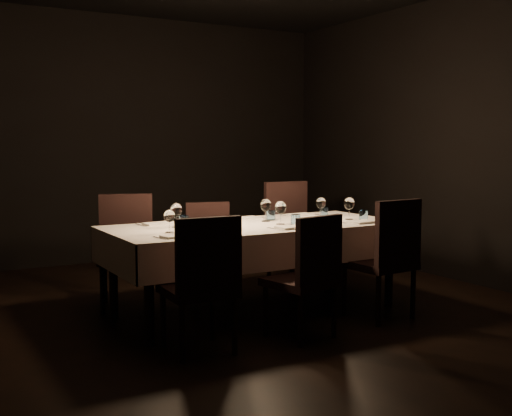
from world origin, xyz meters
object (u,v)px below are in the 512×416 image
chair_near_left (203,279)px  chair_far_center (209,244)px  dining_table (256,233)px  chair_far_left (126,245)px  chair_near_right (387,254)px  chair_far_right (293,229)px  chair_near_center (308,271)px

chair_near_left → chair_far_center: chair_near_left is taller
dining_table → chair_far_left: size_ratio=2.54×
dining_table → chair_far_center: bearing=94.3°
dining_table → chair_far_center: (-0.06, 0.79, -0.20)m
chair_far_left → chair_far_center: chair_far_left is taller
chair_near_left → chair_near_right: bearing=-175.4°
dining_table → chair_far_right: bearing=41.5°
chair_near_left → chair_far_left: 1.59m
chair_near_center → chair_far_left: size_ratio=0.93×
chair_far_right → chair_far_left: bearing=178.9°
chair_far_center → chair_near_center: bearing=-73.5°
chair_near_left → chair_near_right: (1.68, 0.06, 0.02)m
dining_table → chair_near_right: bearing=-42.4°
chair_near_right → chair_far_right: 1.52m
chair_far_left → chair_far_right: 1.76m
chair_near_left → chair_far_left: size_ratio=0.97×
dining_table → chair_near_right: chair_near_right is taller
chair_near_center → chair_near_right: bearing=175.8°
chair_far_center → dining_table: bearing=-69.6°
chair_near_center → chair_near_right: 0.87m
chair_near_left → chair_far_left: bearing=-87.1°
chair_far_right → chair_near_left: bearing=-138.6°
chair_near_right → chair_far_left: chair_near_right is taller
chair_far_left → chair_near_center: bearing=-43.6°
chair_near_left → chair_far_right: 2.36m
dining_table → chair_far_center: size_ratio=2.86×
chair_near_left → chair_near_right: chair_near_right is taller
chair_near_center → chair_far_center: bearing=-101.8°
dining_table → chair_near_center: chair_near_center is taller
dining_table → chair_near_center: size_ratio=2.72×
chair_far_left → chair_near_left: bearing=-70.0°
chair_far_left → chair_far_right: chair_far_right is taller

